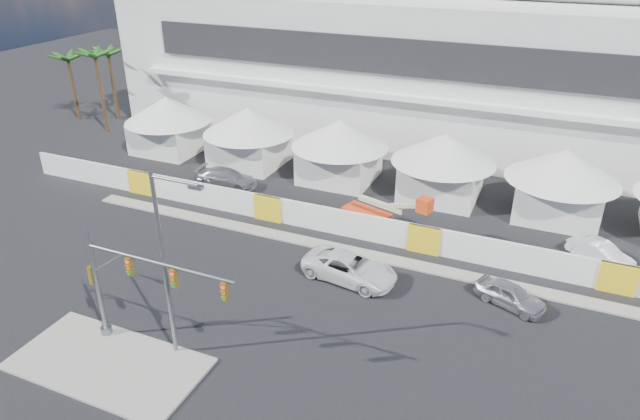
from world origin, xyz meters
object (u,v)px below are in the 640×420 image
at_px(pickup_curb, 350,268).
at_px(lot_car_a, 601,253).
at_px(traffic_mast, 127,287).
at_px(sedan_silver, 510,295).
at_px(lot_car_c, 227,178).
at_px(boom_lift, 375,214).
at_px(streetlight_median, 167,256).

distance_m(pickup_curb, lot_car_a, 16.87).
bearing_deg(traffic_mast, pickup_curb, 52.03).
distance_m(sedan_silver, lot_car_c, 25.79).
height_order(pickup_curb, traffic_mast, traffic_mast).
xyz_separation_m(sedan_silver, boom_lift, (-10.49, 6.32, 0.26)).
xyz_separation_m(traffic_mast, boom_lift, (7.37, 18.00, -2.78)).
bearing_deg(boom_lift, sedan_silver, -13.65).
relative_size(pickup_curb, lot_car_c, 1.15).
bearing_deg(lot_car_a, boom_lift, 126.76).
xyz_separation_m(pickup_curb, lot_car_c, (-14.81, 9.29, -0.08)).
bearing_deg(sedan_silver, traffic_mast, 144.95).
distance_m(lot_car_a, boom_lift, 15.44).
bearing_deg(boom_lift, lot_car_c, -169.87).
bearing_deg(lot_car_a, sedan_silver, 179.17).
bearing_deg(streetlight_median, traffic_mast, -171.87).
distance_m(pickup_curb, traffic_mast, 13.63).
height_order(sedan_silver, streetlight_median, streetlight_median).
bearing_deg(lot_car_a, pickup_curb, 153.31).
bearing_deg(boom_lift, lot_car_a, 21.02).
bearing_deg(traffic_mast, sedan_silver, 33.18).
relative_size(traffic_mast, streetlight_median, 0.88).
xyz_separation_m(streetlight_median, boom_lift, (4.83, 17.64, -5.02)).
bearing_deg(lot_car_a, streetlight_median, 165.76).
relative_size(streetlight_median, boom_lift, 1.38).
distance_m(traffic_mast, streetlight_median, 3.41).
bearing_deg(lot_car_c, pickup_curb, -124.91).
bearing_deg(sedan_silver, lot_car_c, 93.43).
xyz_separation_m(sedan_silver, streetlight_median, (-15.32, -11.32, 5.29)).
distance_m(pickup_curb, boom_lift, 7.55).
xyz_separation_m(lot_car_a, streetlight_median, (-20.24, -18.61, 5.28)).
height_order(lot_car_a, streetlight_median, streetlight_median).
distance_m(lot_car_a, streetlight_median, 28.00).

